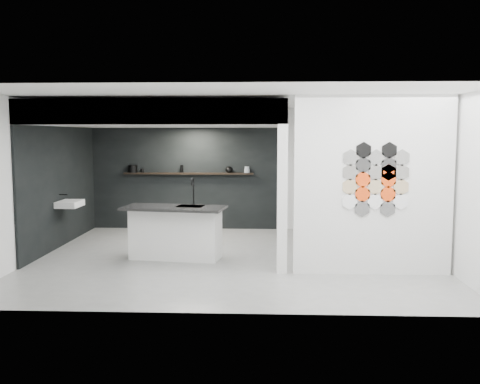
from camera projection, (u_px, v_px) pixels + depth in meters
name	position (u px, v px, depth m)	size (l,w,h in m)	color
floor	(234.00, 258.00, 9.55)	(7.00, 6.00, 0.01)	slate
partition_panel	(373.00, 186.00, 8.31)	(2.45, 0.15, 2.80)	silver
bay_clad_back	(185.00, 178.00, 12.43)	(4.40, 0.04, 2.35)	black
bay_clad_left	(61.00, 186.00, 10.56)	(0.04, 4.00, 2.35)	black
bulkhead	(169.00, 116.00, 10.32)	(4.40, 4.00, 0.40)	silver
corner_column	(282.00, 199.00, 8.39)	(0.16, 0.16, 2.35)	silver
fascia_beam	(148.00, 112.00, 8.42)	(4.40, 0.16, 0.40)	silver
wall_basin	(70.00, 204.00, 10.39)	(0.40, 0.60, 0.12)	silver
display_shelf	(188.00, 173.00, 12.31)	(3.00, 0.15, 0.04)	black
kitchen_island	(176.00, 232.00, 9.45)	(1.86, 1.03, 1.43)	silver
stockpot	(133.00, 169.00, 12.35)	(0.21, 0.21, 0.17)	black
kettle	(229.00, 170.00, 12.26)	(0.17, 0.17, 0.14)	black
glass_bowl	(247.00, 171.00, 12.24)	(0.13, 0.13, 0.09)	gray
glass_vase	(247.00, 170.00, 12.24)	(0.10, 0.10, 0.15)	gray
bottle_dark	(182.00, 169.00, 12.30)	(0.07, 0.07, 0.18)	black
utensil_cup	(142.00, 170.00, 12.34)	(0.07, 0.07, 0.09)	black
hex_tile_cluster	(376.00, 179.00, 8.21)	(1.04, 0.02, 1.16)	white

